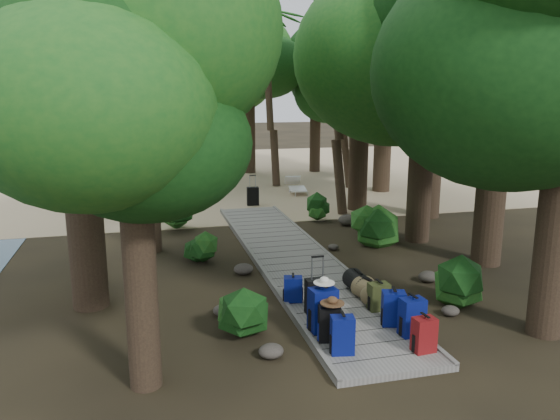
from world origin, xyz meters
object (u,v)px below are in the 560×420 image
object	(u,v)px
backpack_left_a	(342,333)
backpack_left_c	(323,307)
backpack_left_d	(293,288)
backpack_right_c	(393,307)
backpack_right_a	(424,333)
suitcase_on_boardwalk	(317,296)
kayak	(166,193)
lone_suitcase_on_sand	(253,196)
duffel_right_black	(358,282)
backpack_right_b	(412,315)
backpack_right_d	(379,295)
sun_lounger	(298,186)
duffel_right_khaki	(368,290)
backpack_left_b	(329,322)

from	to	relation	value
backpack_left_a	backpack_left_c	bearing A→B (deg)	101.95
backpack_left_d	backpack_right_c	distance (m)	2.11
backpack_left_d	backpack_right_a	world-z (taller)	backpack_right_a
backpack_left_a	backpack_right_a	size ratio (longest dim) A/B	1.08
backpack_left_a	suitcase_on_boardwalk	bearing A→B (deg)	96.22
backpack_left_c	kayak	xyz separation A→B (m)	(-2.06, 13.60, -0.37)
backpack_left_d	kayak	world-z (taller)	backpack_left_d
backpack_right_c	lone_suitcase_on_sand	bearing A→B (deg)	107.88
duffel_right_black	backpack_right_b	bearing A→B (deg)	-92.62
backpack_left_c	backpack_right_d	size ratio (longest dim) A/B	1.47
backpack_right_d	sun_lounger	bearing A→B (deg)	80.37
duffel_right_khaki	suitcase_on_boardwalk	world-z (taller)	suitcase_on_boardwalk
backpack_left_b	backpack_right_b	xyz separation A→B (m)	(1.45, -0.16, 0.03)
backpack_right_b	backpack_right_d	bearing A→B (deg)	90.71
duffel_right_khaki	backpack_right_a	bearing A→B (deg)	-106.50
backpack_right_c	kayak	distance (m)	14.11
backpack_right_b	sun_lounger	size ratio (longest dim) A/B	0.36
backpack_left_a	duffel_right_khaki	bearing A→B (deg)	67.06
duffel_right_khaki	kayak	distance (m)	12.93
kayak	backpack_right_c	bearing A→B (deg)	-85.10
backpack_left_b	backpack_right_b	world-z (taller)	backpack_right_b
duffel_right_khaki	backpack_left_c	bearing A→B (deg)	-156.18
backpack_left_b	backpack_right_d	distance (m)	1.70
backpack_right_b	sun_lounger	distance (m)	13.76
backpack_left_a	sun_lounger	xyz separation A→B (m)	(3.28, 13.96, -0.11)
backpack_left_b	backpack_left_d	size ratio (longest dim) A/B	1.21
backpack_left_a	backpack_right_c	world-z (taller)	backpack_right_c
kayak	backpack_left_c	bearing A→B (deg)	-90.27
backpack_right_b	backpack_right_c	world-z (taller)	backpack_right_b
lone_suitcase_on_sand	duffel_right_black	bearing A→B (deg)	-83.43
lone_suitcase_on_sand	backpack_right_c	bearing A→B (deg)	-83.80
backpack_right_b	suitcase_on_boardwalk	size ratio (longest dim) A/B	1.09
backpack_left_b	backpack_right_d	xyz separation A→B (m)	(1.36, 1.02, -0.04)
backpack_right_a	kayak	size ratio (longest dim) A/B	0.20
duffel_right_black	kayak	size ratio (longest dim) A/B	0.20
backpack_left_a	backpack_left_c	world-z (taller)	backpack_left_c
backpack_right_a	lone_suitcase_on_sand	bearing A→B (deg)	86.60
backpack_right_c	backpack_left_c	bearing A→B (deg)	-167.88
lone_suitcase_on_sand	kayak	world-z (taller)	lone_suitcase_on_sand
backpack_left_a	duffel_right_black	size ratio (longest dim) A/B	1.05
duffel_right_khaki	lone_suitcase_on_sand	distance (m)	10.11
backpack_left_a	backpack_left_d	world-z (taller)	backpack_left_a
backpack_left_c	lone_suitcase_on_sand	distance (m)	11.28
duffel_right_khaki	duffel_right_black	bearing A→B (deg)	75.80
backpack_right_c	duffel_right_khaki	world-z (taller)	backpack_right_c
backpack_right_d	backpack_right_c	bearing A→B (deg)	-93.55
backpack_right_b	kayak	world-z (taller)	backpack_right_b
backpack_left_a	duffel_right_black	bearing A→B (deg)	72.69
backpack_right_a	kayak	world-z (taller)	backpack_right_a
kayak	lone_suitcase_on_sand	bearing A→B (deg)	-46.32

